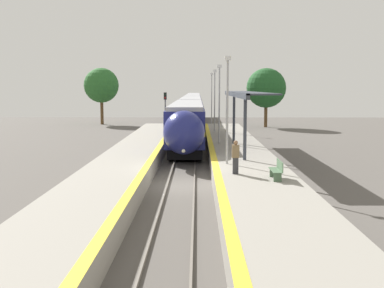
# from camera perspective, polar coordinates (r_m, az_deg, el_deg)

# --- Properties ---
(ground_plane) EXTENTS (120.00, 120.00, 0.00)m
(ground_plane) POSITION_cam_1_polar(r_m,az_deg,el_deg) (26.03, -1.33, -4.99)
(ground_plane) COLOR #56514C
(rail_left) EXTENTS (0.08, 90.00, 0.15)m
(rail_left) POSITION_cam_1_polar(r_m,az_deg,el_deg) (26.05, -2.91, -4.82)
(rail_left) COLOR slate
(rail_left) RESTS_ON ground_plane
(rail_right) EXTENTS (0.08, 90.00, 0.15)m
(rail_right) POSITION_cam_1_polar(r_m,az_deg,el_deg) (26.00, 0.26, -4.84)
(rail_right) COLOR slate
(rail_right) RESTS_ON ground_plane
(train) EXTENTS (2.87, 89.82, 3.95)m
(train) POSITION_cam_1_polar(r_m,az_deg,el_deg) (74.89, -0.02, 4.40)
(train) COLOR black
(train) RESTS_ON ground_plane
(platform_right) EXTENTS (4.09, 64.00, 1.01)m
(platform_right) POSITION_cam_1_polar(r_m,az_deg,el_deg) (26.08, 6.93, -3.91)
(platform_right) COLOR gray
(platform_right) RESTS_ON ground_plane
(platform_left) EXTENTS (3.63, 64.00, 1.01)m
(platform_left) POSITION_cam_1_polar(r_m,az_deg,el_deg) (26.29, -9.00, -3.85)
(platform_left) COLOR gray
(platform_left) RESTS_ON ground_plane
(platform_bench) EXTENTS (0.44, 1.59, 0.89)m
(platform_bench) POSITION_cam_1_polar(r_m,az_deg,el_deg) (22.89, 10.08, -2.98)
(platform_bench) COLOR #4C6B4C
(platform_bench) RESTS_ON platform_right
(person_waiting) EXTENTS (0.36, 0.22, 1.68)m
(person_waiting) POSITION_cam_1_polar(r_m,az_deg,el_deg) (23.99, 5.19, -1.50)
(person_waiting) COLOR #333338
(person_waiting) RESTS_ON platform_right
(railway_signal) EXTENTS (0.28, 0.28, 4.80)m
(railway_signal) POSITION_cam_1_polar(r_m,az_deg,el_deg) (47.59, -3.18, 3.84)
(railway_signal) COLOR #59595E
(railway_signal) RESTS_ON ground_plane
(lamppost_near) EXTENTS (0.36, 0.20, 6.02)m
(lamppost_near) POSITION_cam_1_polar(r_m,az_deg,el_deg) (26.97, 4.22, 4.83)
(lamppost_near) COLOR #9E9EA3
(lamppost_near) RESTS_ON platform_right
(lamppost_mid) EXTENTS (0.36, 0.20, 6.02)m
(lamppost_mid) POSITION_cam_1_polar(r_m,az_deg,el_deg) (37.10, 3.25, 5.35)
(lamppost_mid) COLOR #9E9EA3
(lamppost_mid) RESTS_ON platform_right
(lamppost_far) EXTENTS (0.36, 0.20, 6.02)m
(lamppost_far) POSITION_cam_1_polar(r_m,az_deg,el_deg) (47.24, 2.70, 5.64)
(lamppost_far) COLOR #9E9EA3
(lamppost_far) RESTS_ON platform_right
(lamppost_farthest) EXTENTS (0.36, 0.20, 6.02)m
(lamppost_farthest) POSITION_cam_1_polar(r_m,az_deg,el_deg) (57.38, 2.34, 5.83)
(lamppost_farthest) COLOR #9E9EA3
(lamppost_farthest) RESTS_ON platform_right
(station_canopy) EXTENTS (2.02, 20.46, 3.96)m
(station_canopy) POSITION_cam_1_polar(r_m,az_deg,el_deg) (37.17, 5.92, 5.81)
(station_canopy) COLOR #333842
(station_canopy) RESTS_ON platform_right
(background_tree_left) EXTENTS (4.96, 4.96, 8.08)m
(background_tree_left) POSITION_cam_1_polar(r_m,az_deg,el_deg) (70.47, -10.69, 6.84)
(background_tree_left) COLOR brown
(background_tree_left) RESTS_ON ground_plane
(background_tree_right) EXTENTS (5.27, 5.27, 7.86)m
(background_tree_right) POSITION_cam_1_polar(r_m,az_deg,el_deg) (65.18, 8.79, 6.57)
(background_tree_right) COLOR brown
(background_tree_right) RESTS_ON ground_plane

